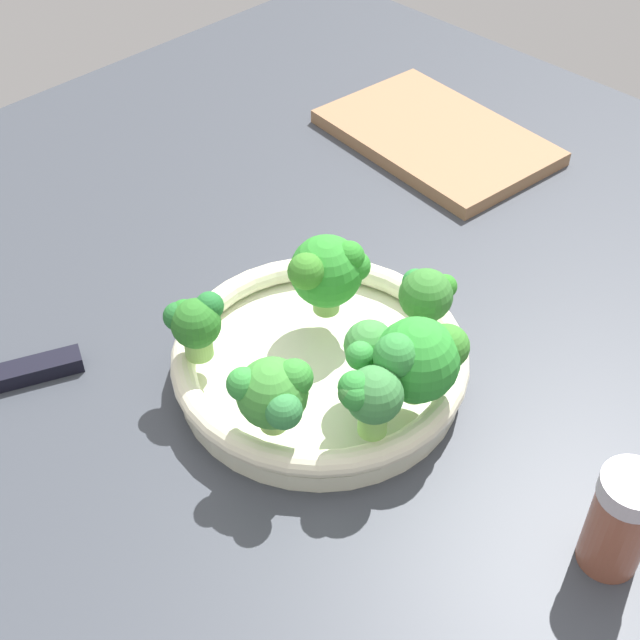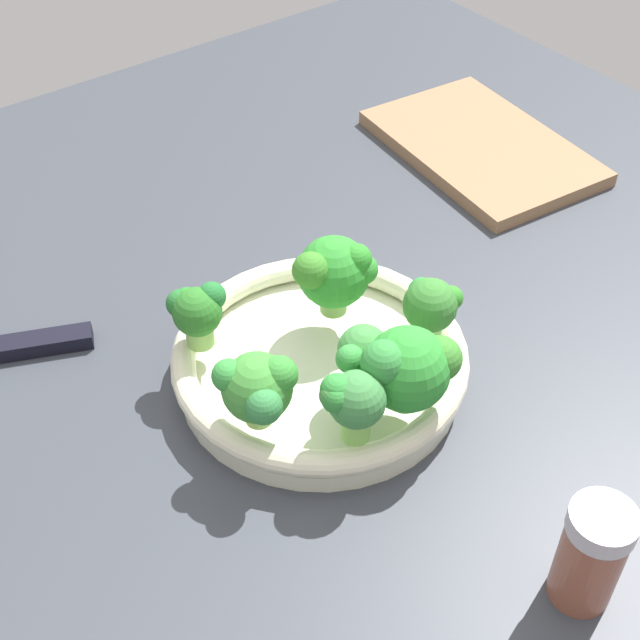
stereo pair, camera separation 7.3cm
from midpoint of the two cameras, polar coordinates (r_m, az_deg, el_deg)
The scene contains 11 objects.
ground_plane at distance 76.36cm, azimuth 3.41°, elevation -6.64°, with size 130.00×130.00×2.50cm, color #373C44.
bowl at distance 76.55cm, azimuth 2.73°, elevation -2.83°, with size 25.44×25.44×3.93cm.
broccoli_floret_0 at distance 70.16cm, azimuth 5.75°, elevation -2.17°, with size 4.17×4.78×5.51cm.
broccoli_floret_1 at distance 68.44cm, azimuth 8.73°, elevation -3.19°, with size 6.76×8.04×7.41cm.
broccoli_floret_2 at distance 73.48cm, azimuth -5.12°, elevation 0.49°, with size 4.69×4.77×5.70cm.
broccoli_floret_3 at distance 74.83cm, azimuth 9.86°, elevation 0.80°, with size 4.91×5.04×5.88cm.
broccoli_floret_4 at distance 66.49cm, azimuth -0.79°, elevation -4.59°, with size 6.26×5.74×6.43cm.
broccoli_floret_5 at distance 75.43cm, azimuth 3.72°, elevation 2.96°, with size 6.30×7.36×7.59cm.
broccoli_floret_6 at distance 65.72cm, azimuth 5.20°, elevation -5.31°, with size 4.44×4.92×6.34cm.
cutting_board at distance 107.93cm, azimuth 12.25°, elevation 10.68°, with size 26.18×17.09×1.60cm, color #946B4A.
pepper_shaker at distance 65.35cm, azimuth 20.13°, elevation -14.09°, with size 4.62×4.62×9.12cm.
Camera 2 is at (39.13, -30.52, 56.83)cm, focal length 50.06 mm.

